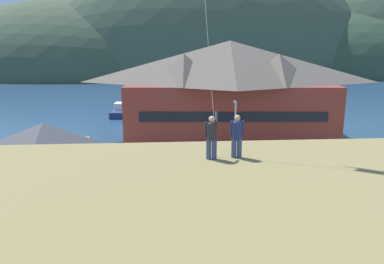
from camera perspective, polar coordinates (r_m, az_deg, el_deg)
ground_plane at (r=26.34m, az=-1.31°, el=-13.14°), size 600.00×600.00×0.00m
parking_lot_pad at (r=30.87m, az=-1.77°, el=-8.90°), size 40.00×20.00×0.10m
bay_water at (r=84.36m, az=-3.29°, el=5.42°), size 360.00×84.00×0.03m
far_hill_west_ridge at (r=144.62m, az=-16.02°, el=8.28°), size 105.93×61.12×53.47m
far_hill_east_peak at (r=136.77m, az=2.63°, el=8.51°), size 124.04×52.28×80.44m
far_hill_center_saddle at (r=160.54m, az=24.45°, el=8.07°), size 113.07×60.78×54.95m
far_hill_far_shoulder at (r=164.59m, az=26.99°, el=7.92°), size 88.75×54.74×78.95m
harbor_lodge at (r=46.03m, az=5.64°, el=6.62°), size 26.32×13.83×11.91m
storage_shed_near_lot at (r=31.92m, az=-21.13°, el=-3.54°), size 6.78×5.82×5.70m
wharf_dock at (r=59.39m, az=-7.59°, el=2.24°), size 3.20×13.06×0.70m
moored_boat_wharfside at (r=63.13m, az=-10.64°, el=3.14°), size 2.91×7.66×2.16m
parked_car_front_row_silver at (r=31.52m, az=5.28°, el=-6.49°), size 4.24×2.13×1.82m
parked_car_mid_row_far at (r=27.54m, az=11.33°, el=-9.74°), size 4.22×2.09×1.82m
parked_car_front_row_end at (r=29.97m, az=21.73°, el=-8.52°), size 4.32×2.30×1.82m
parked_car_mid_row_near at (r=25.91m, az=-7.79°, el=-11.12°), size 4.35×2.37×1.82m
parking_light_pole at (r=35.60m, az=6.48°, el=0.38°), size 0.24×0.78×6.32m
person_kite_flyer at (r=14.87m, az=2.96°, el=-0.56°), size 0.55×0.64×1.86m
person_companion at (r=15.17m, az=6.78°, el=-0.42°), size 0.55×0.40×1.74m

